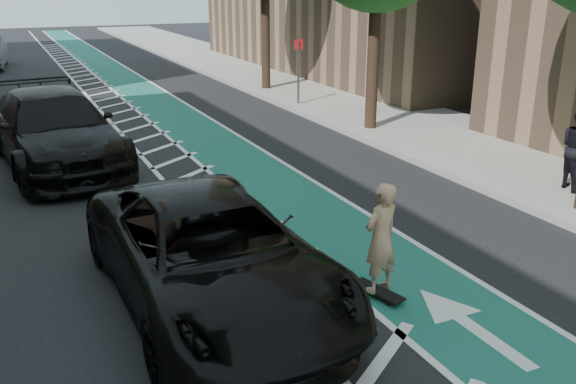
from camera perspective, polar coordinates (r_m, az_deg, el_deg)
ground at (r=9.64m, az=-8.14°, el=-8.75°), size 120.00×120.00×0.00m
bike_lane at (r=19.50m, az=-8.65°, el=5.68°), size 2.00×90.00×0.01m
buffer_strip at (r=19.14m, az=-12.96°, el=5.15°), size 1.40×90.00×0.01m
sidewalk_right at (r=22.18m, az=7.73°, el=7.54°), size 5.00×90.00×0.15m
curb_right at (r=20.97m, az=2.04°, el=7.04°), size 0.12×90.00×0.16m
sign_post at (r=22.75m, az=0.98°, el=11.26°), size 0.35×0.08×2.47m
skateboard at (r=9.32m, az=8.41°, el=-9.14°), size 0.46×0.92×0.12m
skateboarder at (r=8.95m, az=8.68°, el=-4.29°), size 0.69×0.54×1.68m
suv_near at (r=8.79m, az=-7.24°, el=-5.76°), size 2.81×5.84×1.60m
suv_far at (r=16.51m, az=-20.99°, el=5.49°), size 3.29×6.69×1.87m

